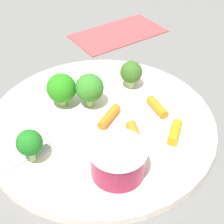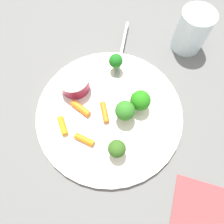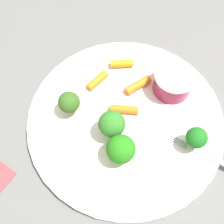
{
  "view_description": "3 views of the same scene",
  "coord_description": "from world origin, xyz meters",
  "px_view_note": "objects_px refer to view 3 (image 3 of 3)",
  "views": [
    {
      "loc": [
        0.1,
        0.33,
        0.31
      ],
      "look_at": [
        -0.01,
        0.01,
        0.03
      ],
      "focal_mm": 52.47,
      "sensor_mm": 36.0,
      "label": 1
    },
    {
      "loc": [
        -0.14,
        -0.09,
        0.4
      ],
      "look_at": [
        -0.01,
        -0.01,
        0.03
      ],
      "focal_mm": 30.93,
      "sensor_mm": 36.0,
      "label": 2
    },
    {
      "loc": [
        0.13,
        -0.14,
        0.41
      ],
      "look_at": [
        -0.02,
        -0.01,
        0.03
      ],
      "focal_mm": 43.82,
      "sensor_mm": 36.0,
      "label": 3
    }
  ],
  "objects_px": {
    "plate": "(125,119)",
    "broccoli_floret_1": "(121,149)",
    "broccoli_floret_0": "(196,138)",
    "broccoli_floret_3": "(112,124)",
    "broccoli_floret_2": "(69,103)",
    "sauce_cup": "(173,82)",
    "carrot_stick_1": "(138,85)",
    "carrot_stick_0": "(97,80)",
    "carrot_stick_2": "(124,109)",
    "carrot_stick_3": "(122,64)"
  },
  "relations": [
    {
      "from": "plate",
      "to": "broccoli_floret_1",
      "type": "relative_size",
      "value": 6.24
    },
    {
      "from": "broccoli_floret_0",
      "to": "broccoli_floret_3",
      "type": "relative_size",
      "value": 0.87
    },
    {
      "from": "broccoli_floret_3",
      "to": "broccoli_floret_2",
      "type": "bearing_deg",
      "value": -160.9
    },
    {
      "from": "sauce_cup",
      "to": "carrot_stick_1",
      "type": "xyz_separation_m",
      "value": [
        -0.04,
        -0.04,
        -0.01
      ]
    },
    {
      "from": "broccoli_floret_2",
      "to": "carrot_stick_0",
      "type": "height_order",
      "value": "broccoli_floret_2"
    },
    {
      "from": "plate",
      "to": "carrot_stick_2",
      "type": "xyz_separation_m",
      "value": [
        -0.01,
        0.01,
        0.01
      ]
    },
    {
      "from": "sauce_cup",
      "to": "carrot_stick_0",
      "type": "relative_size",
      "value": 1.62
    },
    {
      "from": "carrot_stick_1",
      "to": "carrot_stick_3",
      "type": "height_order",
      "value": "same"
    },
    {
      "from": "broccoli_floret_1",
      "to": "carrot_stick_0",
      "type": "distance_m",
      "value": 0.14
    },
    {
      "from": "broccoli_floret_2",
      "to": "carrot_stick_2",
      "type": "xyz_separation_m",
      "value": [
        0.06,
        0.06,
        -0.02
      ]
    },
    {
      "from": "broccoli_floret_3",
      "to": "carrot_stick_0",
      "type": "relative_size",
      "value": 1.27
    },
    {
      "from": "sauce_cup",
      "to": "broccoli_floret_0",
      "type": "height_order",
      "value": "broccoli_floret_0"
    },
    {
      "from": "plate",
      "to": "broccoli_floret_0",
      "type": "distance_m",
      "value": 0.12
    },
    {
      "from": "broccoli_floret_2",
      "to": "carrot_stick_1",
      "type": "height_order",
      "value": "broccoli_floret_2"
    },
    {
      "from": "carrot_stick_0",
      "to": "carrot_stick_1",
      "type": "bearing_deg",
      "value": 41.41
    },
    {
      "from": "broccoli_floret_1",
      "to": "carrot_stick_0",
      "type": "relative_size",
      "value": 1.23
    },
    {
      "from": "plate",
      "to": "carrot_stick_0",
      "type": "distance_m",
      "value": 0.08
    },
    {
      "from": "sauce_cup",
      "to": "carrot_stick_2",
      "type": "height_order",
      "value": "sauce_cup"
    },
    {
      "from": "broccoli_floret_0",
      "to": "broccoli_floret_2",
      "type": "bearing_deg",
      "value": -148.1
    },
    {
      "from": "plate",
      "to": "carrot_stick_1",
      "type": "xyz_separation_m",
      "value": [
        -0.03,
        0.05,
        0.01
      ]
    },
    {
      "from": "broccoli_floret_3",
      "to": "carrot_stick_1",
      "type": "bearing_deg",
      "value": 111.92
    },
    {
      "from": "broccoli_floret_3",
      "to": "carrot_stick_0",
      "type": "height_order",
      "value": "broccoli_floret_3"
    },
    {
      "from": "carrot_stick_3",
      "to": "carrot_stick_2",
      "type": "bearing_deg",
      "value": -38.88
    },
    {
      "from": "broccoli_floret_3",
      "to": "carrot_stick_0",
      "type": "distance_m",
      "value": 0.1
    },
    {
      "from": "broccoli_floret_1",
      "to": "broccoli_floret_3",
      "type": "xyz_separation_m",
      "value": [
        -0.04,
        0.02,
        0.0
      ]
    },
    {
      "from": "broccoli_floret_0",
      "to": "carrot_stick_2",
      "type": "bearing_deg",
      "value": -160.23
    },
    {
      "from": "carrot_stick_2",
      "to": "carrot_stick_3",
      "type": "relative_size",
      "value": 1.15
    },
    {
      "from": "broccoli_floret_1",
      "to": "carrot_stick_3",
      "type": "bearing_deg",
      "value": 137.94
    },
    {
      "from": "broccoli_floret_2",
      "to": "carrot_stick_3",
      "type": "relative_size",
      "value": 1.12
    },
    {
      "from": "plate",
      "to": "broccoli_floret_0",
      "type": "height_order",
      "value": "broccoli_floret_0"
    },
    {
      "from": "carrot_stick_2",
      "to": "carrot_stick_3",
      "type": "height_order",
      "value": "same"
    },
    {
      "from": "plate",
      "to": "carrot_stick_3",
      "type": "xyz_separation_m",
      "value": [
        -0.08,
        0.06,
        0.01
      ]
    },
    {
      "from": "carrot_stick_2",
      "to": "broccoli_floret_0",
      "type": "bearing_deg",
      "value": 19.77
    },
    {
      "from": "broccoli_floret_3",
      "to": "carrot_stick_2",
      "type": "distance_m",
      "value": 0.05
    },
    {
      "from": "broccoli_floret_1",
      "to": "carrot_stick_3",
      "type": "xyz_separation_m",
      "value": [
        -0.12,
        0.11,
        -0.02
      ]
    },
    {
      "from": "broccoli_floret_2",
      "to": "carrot_stick_2",
      "type": "bearing_deg",
      "value": 48.58
    },
    {
      "from": "broccoli_floret_2",
      "to": "carrot_stick_3",
      "type": "xyz_separation_m",
      "value": [
        -0.01,
        0.12,
        -0.02
      ]
    },
    {
      "from": "carrot_stick_0",
      "to": "broccoli_floret_2",
      "type": "bearing_deg",
      "value": -77.67
    },
    {
      "from": "broccoli_floret_0",
      "to": "broccoli_floret_1",
      "type": "bearing_deg",
      "value": -121.5
    },
    {
      "from": "broccoli_floret_0",
      "to": "carrot_stick_3",
      "type": "height_order",
      "value": "broccoli_floret_0"
    },
    {
      "from": "plate",
      "to": "carrot_stick_2",
      "type": "bearing_deg",
      "value": 151.59
    },
    {
      "from": "sauce_cup",
      "to": "broccoli_floret_2",
      "type": "relative_size",
      "value": 1.5
    },
    {
      "from": "broccoli_floret_1",
      "to": "broccoli_floret_2",
      "type": "xyz_separation_m",
      "value": [
        -0.11,
        -0.01,
        -0.0
      ]
    },
    {
      "from": "broccoli_floret_1",
      "to": "carrot_stick_1",
      "type": "height_order",
      "value": "broccoli_floret_1"
    },
    {
      "from": "broccoli_floret_1",
      "to": "broccoli_floret_2",
      "type": "relative_size",
      "value": 1.15
    },
    {
      "from": "plate",
      "to": "sauce_cup",
      "type": "relative_size",
      "value": 4.77
    },
    {
      "from": "broccoli_floret_2",
      "to": "carrot_stick_1",
      "type": "relative_size",
      "value": 0.94
    },
    {
      "from": "sauce_cup",
      "to": "broccoli_floret_0",
      "type": "xyz_separation_m",
      "value": [
        0.09,
        -0.05,
        0.01
      ]
    },
    {
      "from": "carrot_stick_3",
      "to": "sauce_cup",
      "type": "bearing_deg",
      "value": 19.75
    },
    {
      "from": "plate",
      "to": "broccoli_floret_1",
      "type": "bearing_deg",
      "value": -49.0
    }
  ]
}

